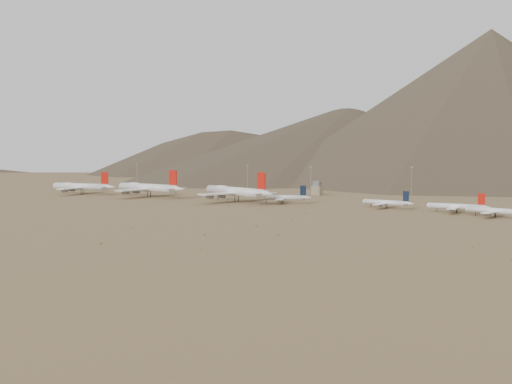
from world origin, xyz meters
The scene contains 15 objects.
ground centered at (0.00, 0.00, 0.00)m, with size 3000.00×3000.00×0.00m, color olive.
mountain_ridge centered at (0.00, 900.00, 150.00)m, with size 4400.00×1000.00×300.00m.
widebody_west centered at (-155.29, 21.28, 6.93)m, with size 67.37×52.39×20.09m.
widebody_centre centered at (-82.58, 27.85, 8.00)m, with size 77.94×60.46×23.21m.
widebody_east centered at (5.22, 27.18, 8.10)m, with size 75.73×60.43×23.50m.
narrowbody_a centered at (41.12, 36.43, 4.35)m, with size 38.57×28.93×13.42m.
narrowbody_b centered at (118.49, 39.96, 4.01)m, with size 37.32×27.06×12.35m.
narrowbody_c centered at (165.30, 34.67, 4.19)m, with size 39.14×28.02×12.91m.
narrowbody_d centered at (189.58, 21.78, 4.01)m, with size 37.06×27.15×12.37m.
control_tower centered at (30.00, 120.00, 5.32)m, with size 8.00×8.00×12.00m.
mast_far_west centered at (-173.30, 112.99, 14.20)m, with size 2.00×0.60×25.70m.
mast_west centered at (-42.81, 122.01, 14.20)m, with size 2.00×0.60×25.70m.
mast_centre centered at (31.66, 103.32, 14.20)m, with size 2.00×0.60×25.70m.
mast_east centered at (109.11, 132.59, 14.20)m, with size 2.00×0.60×25.70m.
desert_scrub centered at (8.53, -98.86, 0.33)m, with size 423.30×174.27×0.93m.
Camera 1 is at (238.81, -334.07, 39.58)m, focal length 40.00 mm.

